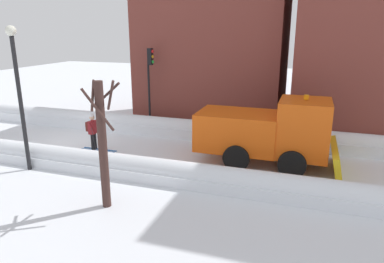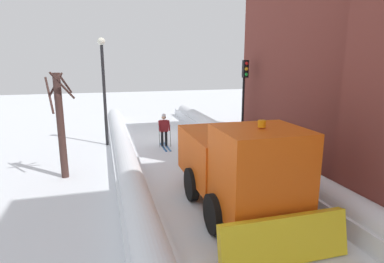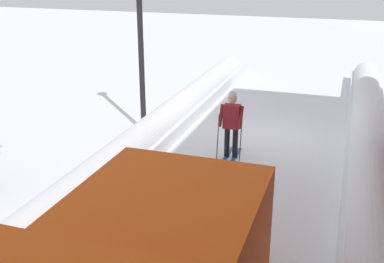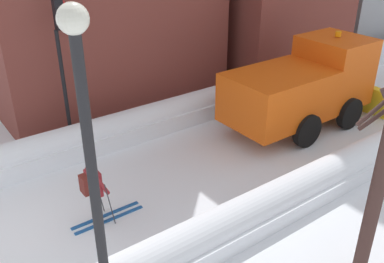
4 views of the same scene
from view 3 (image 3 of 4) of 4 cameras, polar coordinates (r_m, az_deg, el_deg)
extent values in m
cylinder|color=black|center=(12.37, 5.21, -1.40)|extent=(0.14, 0.14, 0.82)
cylinder|color=black|center=(12.42, 4.23, -1.28)|extent=(0.14, 0.14, 0.82)
cube|color=maroon|center=(12.15, 4.81, 1.82)|extent=(0.42, 0.26, 0.62)
cube|color=#591E19|center=(12.33, 5.05, 2.25)|extent=(0.32, 0.16, 0.44)
sphere|color=tan|center=(12.01, 4.88, 3.95)|extent=(0.24, 0.24, 0.24)
sphere|color=silver|center=(11.98, 4.89, 4.41)|extent=(0.22, 0.22, 0.22)
cylinder|color=maroon|center=(11.99, 5.91, 1.69)|extent=(0.09, 0.33, 0.56)
cylinder|color=maroon|center=(12.11, 3.51, 1.94)|extent=(0.09, 0.33, 0.56)
cube|color=#194C8C|center=(12.30, 4.88, -3.52)|extent=(0.09, 1.80, 0.03)
cube|color=#194C8C|center=(12.34, 3.89, -3.39)|extent=(0.09, 1.80, 0.03)
cylinder|color=#262628|center=(12.06, 5.87, -1.03)|extent=(0.02, 0.19, 1.19)
cylinder|color=#262628|center=(12.20, 3.13, -0.71)|extent=(0.02, 0.19, 1.19)
cylinder|color=black|center=(13.79, -6.19, 10.66)|extent=(0.16, 0.16, 5.38)
camera|label=1|loc=(16.63, -68.09, 10.33)|focal=33.15mm
camera|label=2|loc=(7.93, -112.29, -10.65)|focal=29.74mm
camera|label=4|loc=(17.91, -20.12, 24.63)|focal=40.06mm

